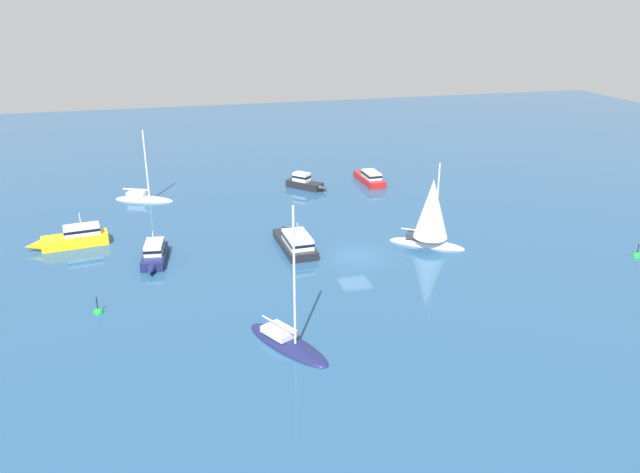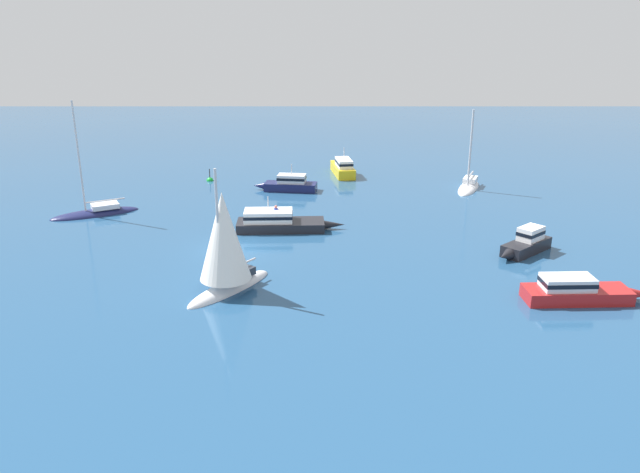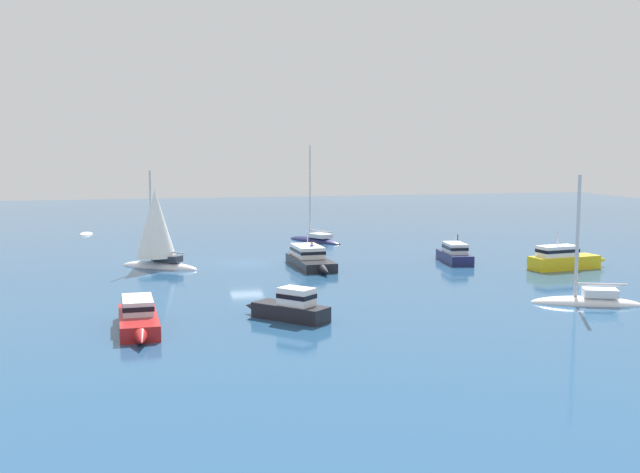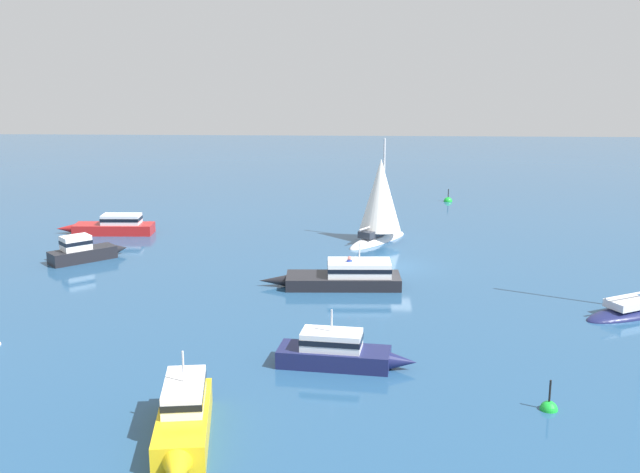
# 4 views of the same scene
# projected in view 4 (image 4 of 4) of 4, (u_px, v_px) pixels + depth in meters

# --- Properties ---
(ground_plane) EXTENTS (160.00, 160.00, 0.00)m
(ground_plane) POSITION_uv_depth(u_px,v_px,m) (392.00, 267.00, 48.76)
(ground_plane) COLOR navy
(motor_cruiser) EXTENTS (8.18, 2.61, 2.59)m
(motor_cruiser) POSITION_uv_depth(u_px,v_px,m) (347.00, 276.00, 44.41)
(motor_cruiser) COLOR black
(motor_cruiser) RESTS_ON ground
(powerboat) EXTENTS (2.47, 6.80, 2.93)m
(powerboat) POSITION_uv_depth(u_px,v_px,m) (183.00, 418.00, 26.85)
(powerboat) COLOR yellow
(powerboat) RESTS_ON ground
(ketch) EXTENTS (7.05, 5.04, 9.65)m
(ketch) POSITION_uv_depth(u_px,v_px,m) (638.00, 310.00, 40.04)
(ketch) COLOR #191E4C
(ketch) RESTS_ON ground
(powerboat_1) EXTENTS (4.60, 4.30, 1.73)m
(powerboat_1) POSITION_uv_depth(u_px,v_px,m) (84.00, 251.00, 49.99)
(powerboat_1) COLOR black
(powerboat_1) RESTS_ON ground
(motor_cruiser_1) EXTENTS (6.06, 2.32, 2.52)m
(motor_cruiser_1) POSITION_uv_depth(u_px,v_px,m) (338.00, 351.00, 33.11)
(motor_cruiser_1) COLOR #191E4C
(motor_cruiser_1) RESTS_ON ground
(launch) EXTENTS (7.24, 2.05, 1.48)m
(launch) POSITION_uv_depth(u_px,v_px,m) (113.00, 226.00, 57.52)
(launch) COLOR #B21E1E
(launch) RESTS_ON ground
(sloop) EXTENTS (5.02, 6.19, 7.83)m
(sloop) POSITION_uv_depth(u_px,v_px,m) (380.00, 204.00, 54.83)
(sloop) COLOR white
(sloop) RESTS_ON ground
(channel_buoy) EXTENTS (0.77, 0.77, 1.52)m
(channel_buoy) POSITION_uv_depth(u_px,v_px,m) (448.00, 201.00, 70.30)
(channel_buoy) COLOR green
(channel_buoy) RESTS_ON ground
(mooring_buoy) EXTENTS (0.68, 0.68, 1.53)m
(mooring_buoy) POSITION_uv_depth(u_px,v_px,m) (549.00, 409.00, 29.14)
(mooring_buoy) COLOR green
(mooring_buoy) RESTS_ON ground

